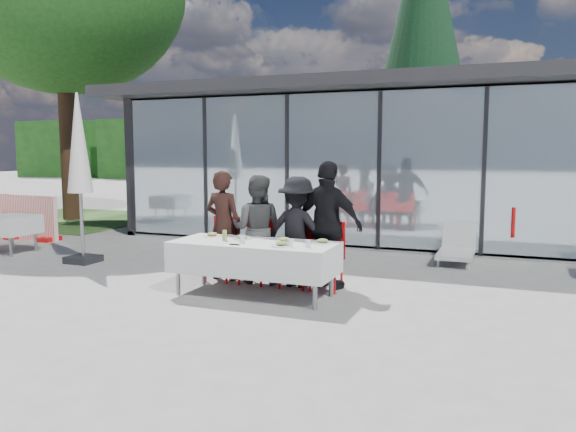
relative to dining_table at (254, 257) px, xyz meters
The scene contains 26 objects.
ground 0.57m from the dining_table, behind, with size 90.00×90.00×0.00m, color gray.
pavilion 8.55m from the dining_table, 77.54° to the left, with size 14.80×8.80×3.44m.
treeline 28.17m from the dining_table, 94.47° to the left, with size 62.50×2.00×4.40m.
dining_table is the anchor object (origin of this frame).
diner_a 1.18m from the dining_table, 139.19° to the left, with size 0.62×0.62×1.69m, color black.
diner_chair_a 1.14m from the dining_table, 139.06° to the left, with size 0.44×0.44×0.97m.
diner_b 0.85m from the dining_table, 111.61° to the left, with size 0.79×0.79×1.63m, color #464646.
diner_chair_b 0.81m from the dining_table, 111.52° to the left, with size 0.44×0.44×0.97m.
diner_c 0.87m from the dining_table, 64.28° to the left, with size 1.05×1.05×1.62m, color black.
diner_chair_c 0.83m from the dining_table, 64.38° to the left, with size 0.44×0.44×0.97m.
diner_d 1.18m from the dining_table, 42.13° to the left, with size 1.08×1.08×1.85m, color black.
diner_chair_d 1.11m from the dining_table, 42.26° to the left, with size 0.44×0.44×0.97m.
plate_a 0.83m from the dining_table, 164.79° to the left, with size 0.27×0.27×0.07m.
plate_b 0.37m from the dining_table, 151.13° to the left, with size 0.27×0.27×0.07m.
plate_c 0.48m from the dining_table, 19.50° to the left, with size 0.27×0.27×0.07m.
plate_d 0.97m from the dining_table, 12.52° to the left, with size 0.27×0.27×0.07m.
plate_extra 0.58m from the dining_table, 23.14° to the right, with size 0.27×0.27×0.07m.
juice_bottle 0.51m from the dining_table, behind, with size 0.06×0.06×0.15m, color #81A545.
drinking_glasses 0.55m from the dining_table, 21.15° to the right, with size 1.02×0.11×0.10m.
folded_eyeglasses 0.42m from the dining_table, 111.22° to the right, with size 0.14×0.03×0.01m, color black.
spare_table_left 5.95m from the dining_table, 167.91° to the left, with size 0.86×0.86×0.74m.
spare_chair_b 5.43m from the dining_table, 51.20° to the left, with size 0.62×0.62×0.97m.
market_umbrella 4.21m from the dining_table, 165.42° to the left, with size 0.50×0.50×3.00m.
lounger 4.32m from the dining_table, 56.38° to the left, with size 0.60×1.33×0.72m.
conifer_tree 14.13m from the dining_table, 88.65° to the left, with size 4.00×4.00×10.50m.
grass_patch 10.59m from the dining_table, 145.25° to the left, with size 5.00×5.00×0.02m, color #385926.
Camera 1 is at (3.40, -6.91, 1.97)m, focal length 35.00 mm.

